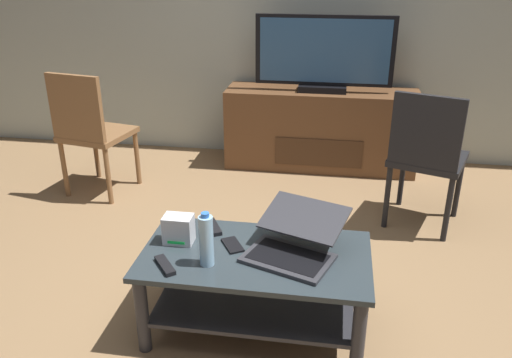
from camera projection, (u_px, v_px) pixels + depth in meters
name	position (u px, v px, depth m)	size (l,w,h in m)	color
ground_plane	(235.00, 304.00, 2.69)	(7.68, 7.68, 0.00)	olive
coffee_table	(256.00, 277.00, 2.42)	(1.05, 0.57, 0.41)	#2D383D
media_cabinet	(320.00, 129.00, 4.30)	(1.55, 0.42, 0.66)	brown
television	(324.00, 55.00, 4.03)	(1.08, 0.20, 0.59)	black
dining_chair	(427.00, 154.00, 3.25)	(0.56, 0.56, 0.92)	black
side_chair	(90.00, 128.00, 3.71)	(0.52, 0.52, 0.93)	brown
laptop	(295.00, 241.00, 2.35)	(0.50, 0.52, 0.18)	#333338
router_box	(179.00, 229.00, 2.43)	(0.14, 0.10, 0.14)	silver
water_bottle_near	(206.00, 240.00, 2.24)	(0.06, 0.06, 0.25)	#99C6E5
cell_phone	(233.00, 245.00, 2.43)	(0.07, 0.14, 0.01)	black
tv_remote	(214.00, 227.00, 2.58)	(0.04, 0.16, 0.02)	black
soundbar_remote	(165.00, 265.00, 2.26)	(0.04, 0.16, 0.02)	black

